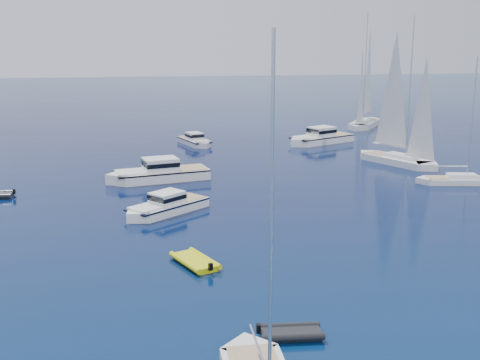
# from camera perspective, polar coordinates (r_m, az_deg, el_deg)

# --- Properties ---
(ground) EXTENTS (400.00, 400.00, 0.00)m
(ground) POSITION_cam_1_polar(r_m,az_deg,el_deg) (34.10, 11.66, -12.15)
(ground) COLOR navy
(ground) RESTS_ON ground
(motor_cruiser_left) EXTENTS (8.39, 7.56, 2.28)m
(motor_cruiser_left) POSITION_cam_1_polar(r_m,az_deg,el_deg) (51.81, -6.93, -3.05)
(motor_cruiser_left) COLOR white
(motor_cruiser_left) RESTS_ON ground
(motor_cruiser_centre) EXTENTS (11.82, 5.86, 2.98)m
(motor_cruiser_centre) POSITION_cam_1_polar(r_m,az_deg,el_deg) (63.46, -7.59, -0.03)
(motor_cruiser_centre) COLOR white
(motor_cruiser_centre) RESTS_ON ground
(motor_cruiser_distant) EXTENTS (11.41, 7.98, 2.90)m
(motor_cruiser_distant) POSITION_cam_1_polar(r_m,az_deg,el_deg) (85.61, 7.47, 3.43)
(motor_cruiser_distant) COLOR white
(motor_cruiser_distant) RESTS_ON ground
(motor_cruiser_horizon) EXTENTS (4.84, 8.37, 2.10)m
(motor_cruiser_horizon) POSITION_cam_1_polar(r_m,az_deg,el_deg) (84.01, -4.21, 3.32)
(motor_cruiser_horizon) COLOR silver
(motor_cruiser_horizon) RESTS_ON ground
(sailboat_centre) EXTENTS (9.15, 3.88, 13.05)m
(sailboat_centre) POSITION_cam_1_polar(r_m,az_deg,el_deg) (65.39, 19.64, -0.30)
(sailboat_centre) COLOR silver
(sailboat_centre) RESTS_ON ground
(sailboat_sails_r) EXTENTS (8.12, 11.90, 17.34)m
(sailboat_sails_r) POSITION_cam_1_polar(r_m,az_deg,el_deg) (73.52, 14.42, 1.49)
(sailboat_sails_r) COLOR white
(sailboat_sails_r) RESTS_ON ground
(sailboat_sails_far) EXTENTS (9.87, 12.47, 18.79)m
(sailboat_sails_far) POSITION_cam_1_polar(r_m,az_deg,el_deg) (102.94, 11.53, 4.92)
(sailboat_sails_far) COLOR silver
(sailboat_sails_far) RESTS_ON ground
(tender_yellow) EXTENTS (3.65, 4.64, 0.95)m
(tender_yellow) POSITION_cam_1_polar(r_m,az_deg,el_deg) (40.24, -4.22, -7.86)
(tender_yellow) COLOR #D2D80C
(tender_yellow) RESTS_ON ground
(tender_grey_near) EXTENTS (3.38, 2.06, 0.95)m
(tender_grey_near) POSITION_cam_1_polar(r_m,az_deg,el_deg) (31.25, 4.79, -14.38)
(tender_grey_near) COLOR black
(tender_grey_near) RESTS_ON ground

